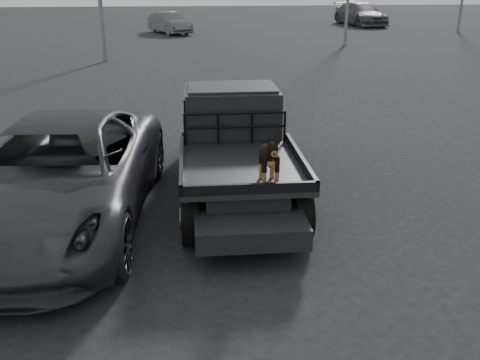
{
  "coord_description": "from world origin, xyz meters",
  "views": [
    {
      "loc": [
        -1.4,
        -6.8,
        3.76
      ],
      "look_at": [
        -0.78,
        -0.33,
        1.23
      ],
      "focal_mm": 40.0,
      "sensor_mm": 36.0,
      "label": 1
    }
  ],
  "objects_px": {
    "parked_suv": "(59,175)",
    "distant_car_b": "(361,14)",
    "dog": "(269,158)",
    "distant_car_a": "(170,23)",
    "flatbed_ute": "(236,172)"
  },
  "relations": [
    {
      "from": "distant_car_a",
      "to": "dog",
      "type": "bearing_deg",
      "value": -111.9
    },
    {
      "from": "dog",
      "to": "distant_car_a",
      "type": "bearing_deg",
      "value": 94.35
    },
    {
      "from": "parked_suv",
      "to": "dog",
      "type": "bearing_deg",
      "value": -11.47
    },
    {
      "from": "distant_car_b",
      "to": "parked_suv",
      "type": "bearing_deg",
      "value": -124.48
    },
    {
      "from": "parked_suv",
      "to": "distant_car_a",
      "type": "relative_size",
      "value": 1.43
    },
    {
      "from": "parked_suv",
      "to": "distant_car_a",
      "type": "distance_m",
      "value": 28.38
    },
    {
      "from": "parked_suv",
      "to": "distant_car_b",
      "type": "distance_m",
      "value": 36.14
    },
    {
      "from": "dog",
      "to": "distant_car_a",
      "type": "height_order",
      "value": "dog"
    },
    {
      "from": "distant_car_b",
      "to": "flatbed_ute",
      "type": "bearing_deg",
      "value": -120.73
    },
    {
      "from": "dog",
      "to": "distant_car_b",
      "type": "height_order",
      "value": "dog"
    },
    {
      "from": "flatbed_ute",
      "to": "distant_car_b",
      "type": "bearing_deg",
      "value": 69.07
    },
    {
      "from": "parked_suv",
      "to": "distant_car_b",
      "type": "relative_size",
      "value": 1.03
    },
    {
      "from": "dog",
      "to": "distant_car_b",
      "type": "xyz_separation_m",
      "value": [
        11.92,
        33.72,
        -0.47
      ]
    },
    {
      "from": "flatbed_ute",
      "to": "dog",
      "type": "distance_m",
      "value": 1.94
    },
    {
      "from": "flatbed_ute",
      "to": "dog",
      "type": "height_order",
      "value": "dog"
    }
  ]
}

